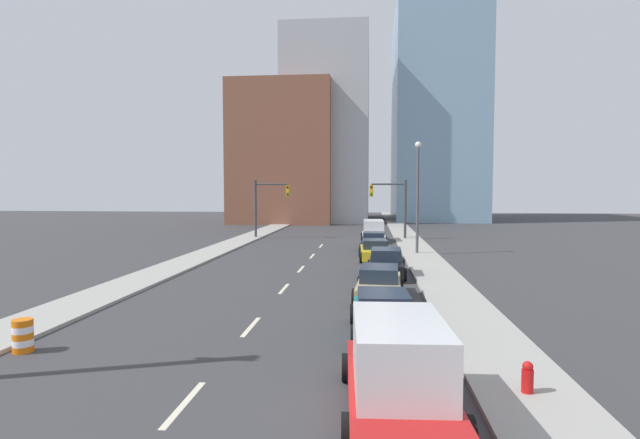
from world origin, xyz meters
name	(u,v)px	position (x,y,z in m)	size (l,w,h in m)	color
sidewalk_left	(259,233)	(-7.58, 48.76, 0.07)	(2.51, 97.53, 0.13)	#9E9B93
sidewalk_right	(405,235)	(7.58, 48.76, 0.07)	(2.51, 97.53, 0.13)	#9E9B93
lane_stripe_at_8m	(184,404)	(0.00, 7.65, 0.00)	(0.16, 2.40, 0.01)	beige
lane_stripe_at_14m	(251,327)	(0.00, 13.78, 0.00)	(0.16, 2.40, 0.01)	beige
lane_stripe_at_20m	(284,289)	(0.00, 20.32, 0.00)	(0.16, 2.40, 0.01)	beige
lane_stripe_at_26m	(301,269)	(0.00, 26.17, 0.00)	(0.16, 2.40, 0.01)	beige
lane_stripe_at_32m	(312,256)	(0.00, 31.90, 0.00)	(0.16, 2.40, 0.01)	beige
lane_stripe_at_38m	(321,246)	(0.00, 38.25, 0.00)	(0.16, 2.40, 0.01)	beige
building_brick_left	(286,155)	(-8.15, 69.61, 9.70)	(14.00, 16.00, 19.39)	brown
building_office_center	(329,131)	(-2.23, 73.61, 13.51)	(12.00, 20.00, 27.03)	#A8A8AD
building_glass_right	(436,118)	(14.22, 77.61, 15.84)	(13.00, 20.00, 31.68)	#7A9EB7
traffic_signal_left	(266,201)	(-5.93, 44.40, 3.57)	(3.44, 0.35, 5.57)	#38383D
traffic_signal_right	(395,201)	(6.31, 44.40, 3.57)	(3.44, 0.35, 5.57)	#38383D
traffic_barrel	(23,336)	(-5.87, 10.54, 0.47)	(0.56, 0.56, 0.95)	orange
street_lamp	(418,189)	(7.39, 33.48, 4.69)	(0.44, 0.44, 8.05)	#4C4C51
fire_hydrant	(527,380)	(7.51, 8.70, 0.41)	(0.26, 0.26, 0.84)	red
box_truck_red	(398,369)	(4.59, 7.59, 0.96)	(2.54, 5.31, 2.02)	red
sedan_teal	(383,316)	(4.44, 13.20, 0.65)	(2.23, 4.44, 1.40)	#196B75
sedan_tan	(379,284)	(4.41, 18.54, 0.65)	(2.24, 4.80, 1.40)	tan
sedan_black	(386,264)	(4.89, 24.29, 0.68)	(2.18, 4.69, 1.48)	black
sedan_yellow	(375,251)	(4.35, 30.36, 0.63)	(2.22, 4.56, 1.36)	gold
sedan_navy	(374,242)	(4.32, 35.69, 0.64)	(2.16, 4.26, 1.40)	#141E47
box_truck_silver	(373,231)	(4.34, 42.47, 0.91)	(2.35, 5.75, 1.92)	#B2B2BC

